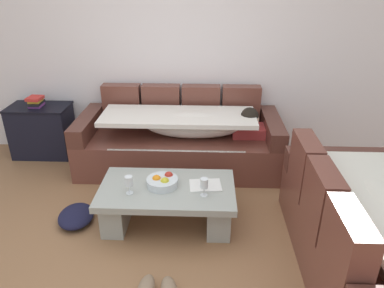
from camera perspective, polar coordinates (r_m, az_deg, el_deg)
The scene contains 12 objects.
ground_plane at distance 3.10m, azimuth -6.94°, elevation -17.78°, with size 14.00×14.00×0.00m, color #926441.
back_wall at distance 4.46m, azimuth -3.57°, elevation 15.56°, with size 9.00×0.10×2.70m, color white.
couch_along_wall at distance 4.24m, azimuth -1.53°, elevation 0.64°, with size 2.29×0.92×0.88m.
couch_near_window at distance 3.06m, azimuth 25.44°, elevation -12.90°, with size 0.92×1.87×0.88m.
coffee_table at distance 3.33m, azimuth -3.87°, elevation -8.80°, with size 1.20×0.68×0.38m.
fruit_bowl at distance 3.26m, azimuth -4.63°, elevation -5.87°, with size 0.28×0.28×0.10m.
wine_glass_near_left at distance 3.15m, azimuth -9.86°, elevation -5.83°, with size 0.07×0.07×0.17m.
wine_glass_near_right at distance 3.08m, azimuth 1.92°, elevation -6.25°, with size 0.07×0.07×0.17m.
open_magazine at distance 3.27m, azimuth 2.10°, elevation -6.47°, with size 0.28×0.21×0.01m, color white.
side_cabinet at distance 4.89m, azimuth -22.34°, elevation 1.95°, with size 0.72×0.44×0.64m.
book_stack_on_cabinet at distance 4.76m, azimuth -23.25°, elevation 6.14°, with size 0.17×0.22×0.12m.
crumpled_garment at distance 3.60m, azimuth -17.68°, elevation -10.69°, with size 0.40×0.32×0.12m, color #191933.
Camera 1 is at (0.45, -2.22, 2.11)m, focal length 34.10 mm.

